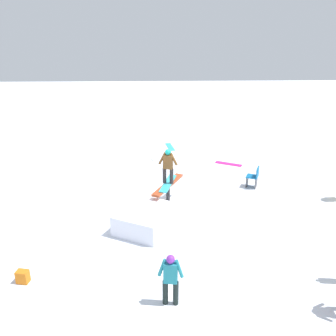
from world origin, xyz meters
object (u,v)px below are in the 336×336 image
object	(u,v)px
loose_snowboard_magenta	(229,164)
backpack_on_snow	(23,277)
bystander_teal	(171,277)
rail_feature	(168,188)
main_rider_on_rail	(168,168)
folding_chair	(253,178)
loose_snowboard_cyan	(170,147)
loose_snowboard_white	(159,164)

from	to	relation	value
loose_snowboard_magenta	backpack_on_snow	world-z (taller)	backpack_on_snow
bystander_teal	rail_feature	bearing A→B (deg)	97.34
main_rider_on_rail	folding_chair	size ratio (longest dim) A/B	1.78
main_rider_on_rail	folding_chair	xyz separation A→B (m)	(1.53, -3.46, -1.08)
rail_feature	loose_snowboard_cyan	bearing A→B (deg)	24.09
backpack_on_snow	rail_feature	bearing A→B (deg)	57.79
bystander_teal	loose_snowboard_magenta	size ratio (longest dim) A/B	1.08
folding_chair	bystander_teal	bearing A→B (deg)	-3.66
loose_snowboard_white	loose_snowboard_cyan	size ratio (longest dim) A/B	1.23
main_rider_on_rail	loose_snowboard_white	size ratio (longest dim) A/B	1.01
rail_feature	bystander_teal	world-z (taller)	bystander_teal
loose_snowboard_cyan	rail_feature	bearing A→B (deg)	167.66
rail_feature	loose_snowboard_cyan	xyz separation A→B (m)	(6.76, -0.32, -0.71)
loose_snowboard_white	folding_chair	distance (m)	4.65
folding_chair	backpack_on_snow	world-z (taller)	folding_chair
main_rider_on_rail	backpack_on_snow	world-z (taller)	main_rider_on_rail
loose_snowboard_cyan	folding_chair	size ratio (longest dim) A/B	1.43
bystander_teal	backpack_on_snow	size ratio (longest dim) A/B	3.97
loose_snowboard_magenta	loose_snowboard_white	distance (m)	3.24
loose_snowboard_magenta	loose_snowboard_white	size ratio (longest dim) A/B	0.81
folding_chair	rail_feature	bearing A→B (deg)	-41.30
backpack_on_snow	loose_snowboard_cyan	bearing A→B (deg)	79.81
loose_snowboard_magenta	bystander_teal	bearing A→B (deg)	-81.83
main_rider_on_rail	loose_snowboard_cyan	xyz separation A→B (m)	(6.76, -0.32, -1.48)
loose_snowboard_white	main_rider_on_rail	bearing A→B (deg)	-16.67
folding_chair	backpack_on_snow	xyz separation A→B (m)	(-5.66, 7.31, -0.24)
main_rider_on_rail	backpack_on_snow	xyz separation A→B (m)	(-4.13, 3.85, -1.33)
main_rider_on_rail	loose_snowboard_cyan	world-z (taller)	main_rider_on_rail
rail_feature	bystander_teal	xyz separation A→B (m)	(-5.02, 0.10, 0.03)
loose_snowboard_white	backpack_on_snow	world-z (taller)	backpack_on_snow
rail_feature	main_rider_on_rail	xyz separation A→B (m)	(0.00, 0.00, 0.77)
main_rider_on_rail	folding_chair	world-z (taller)	main_rider_on_rail
loose_snowboard_white	loose_snowboard_cyan	xyz separation A→B (m)	(2.48, -0.59, 0.00)
rail_feature	bystander_teal	size ratio (longest dim) A/B	1.45
bystander_teal	loose_snowboard_white	distance (m)	9.34
loose_snowboard_cyan	folding_chair	xyz separation A→B (m)	(-5.23, -3.14, 0.40)
main_rider_on_rail	loose_snowboard_cyan	bearing A→B (deg)	12.50
loose_snowboard_magenta	backpack_on_snow	distance (m)	10.72
rail_feature	loose_snowboard_cyan	world-z (taller)	rail_feature
rail_feature	bystander_teal	bearing A→B (deg)	-154.30
loose_snowboard_magenta	backpack_on_snow	xyz separation A→B (m)	(-8.28, 6.82, 0.16)
loose_snowboard_cyan	folding_chair	world-z (taller)	folding_chair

